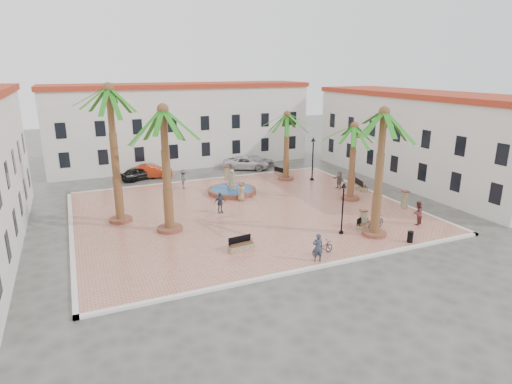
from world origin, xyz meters
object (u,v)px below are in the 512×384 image
bench_se (363,225)px  bench_e (361,187)px  palm_nw (110,102)px  fountain (232,190)px  cyclist_a (318,247)px  car_white (246,163)px  lamppost_s (343,199)px  cyclist_b (418,213)px  litter_bin (410,237)px  car_silver (257,161)px  palm_s (383,126)px  palm_e (354,136)px  pedestrian_east (339,180)px  palm_sw (164,124)px  bench_s (241,246)px  bollard_n (227,173)px  car_black (139,173)px  pedestrian_fountain_a (241,191)px  lamppost_e (313,151)px  bollard_se (363,218)px  car_red (151,171)px  pedestrian_fountain_b (220,203)px  bicycle_a (322,248)px  palm_ne (287,123)px  bench_ne (281,173)px  bollard_e (405,199)px  pedestrian_north (184,179)px  bicycle_b (376,222)px

bench_se → bench_e: bearing=24.5°
palm_nw → fountain: bearing=19.4°
cyclist_a → car_white: (5.41, 24.45, -0.30)m
lamppost_s → cyclist_b: 6.36m
litter_bin → car_silver: size_ratio=0.17×
palm_s → bench_e: size_ratio=4.36×
car_silver → palm_e: bearing=-172.7°
palm_e → pedestrian_east: palm_e is taller
palm_sw → pedestrian_east: (17.25, 4.40, -6.72)m
palm_e → bench_s: 15.24m
palm_e → bollard_n: 14.07m
bench_e → cyclist_b: bearing=-178.0°
cyclist_b → car_black: 27.67m
pedestrian_fountain_a → pedestrian_east: pedestrian_fountain_a is taller
lamppost_e → litter_bin: lamppost_e is taller
palm_e → bollard_se: 8.53m
lamppost_s → car_red: (-9.21, 21.55, -1.92)m
bench_se → bollard_n: bollard_n is taller
pedestrian_fountain_b → pedestrian_east: 12.89m
car_black → pedestrian_fountain_b: bearing=174.9°
bicycle_a → car_white: car_white is taller
palm_sw → palm_ne: size_ratio=1.27×
palm_s → bench_ne: palm_s is taller
lamppost_s → bollard_e: 8.67m
pedestrian_north → car_silver: size_ratio=0.42×
fountain → cyclist_a: fountain is taller
bicycle_a → car_red: size_ratio=0.37×
palm_e → pedestrian_north: palm_e is taller
car_black → pedestrian_east: bearing=-146.6°
cyclist_a → pedestrian_fountain_a: pedestrian_fountain_a is taller
car_silver → car_black: bearing=91.7°
cyclist_a → pedestrian_north: pedestrian_north is taller
fountain → cyclist_a: (-0.33, -15.48, 0.57)m
palm_ne → cyclist_a: palm_ne is taller
bench_e → bench_ne: bearing=43.4°
palm_nw → bollard_n: bearing=36.3°
bench_se → bench_e: 10.24m
bench_s → palm_e: bearing=19.6°
bench_se → bollard_se: bearing=56.4°
pedestrian_fountain_a → palm_ne: bearing=8.4°
lamppost_e → pedestrian_fountain_b: bearing=-153.7°
lamppost_e → bollard_se: (-3.61, -13.19, -2.31)m
palm_e → bollard_se: (-3.29, -6.14, -4.92)m
pedestrian_fountain_a → car_black: (-6.95, 11.50, -0.38)m
bicycle_a → bench_se: bearing=-71.7°
bicycle_a → bicycle_b: (5.81, 2.15, 0.10)m
bench_e → bollard_n: bollard_n is taller
lamppost_e → litter_bin: size_ratio=5.87×
palm_nw → lamppost_e: bearing=13.8°
litter_bin → bicycle_b: bicycle_b is taller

